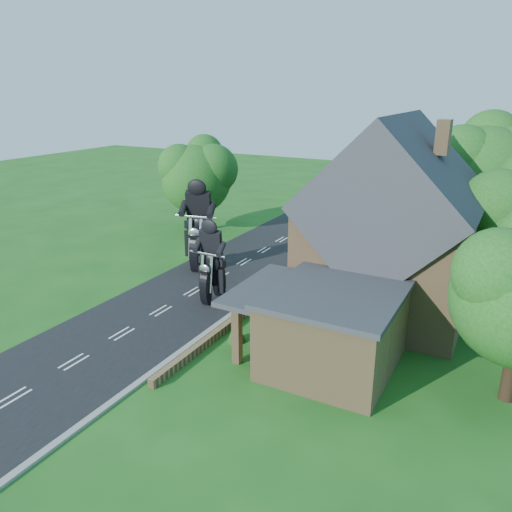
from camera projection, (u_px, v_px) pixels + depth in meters
The scene contains 17 objects.
ground at pixel (161, 311), 26.80m from camera, with size 120.00×120.00×0.00m, color #195317.
road at pixel (161, 311), 26.79m from camera, with size 7.00×80.00×0.02m, color black.
kerb at pixel (218, 324), 25.13m from camera, with size 0.30×80.00×0.12m, color gray.
garden_wall at pixel (274, 291), 28.96m from camera, with size 0.30×22.00×0.40m, color olive.
house at pixel (391, 232), 25.67m from camera, with size 9.54×8.64×10.24m.
annex at pixel (331, 327), 21.11m from camera, with size 7.05×5.94×3.44m.
tree_behind_house at pixel (491, 173), 31.85m from camera, with size 7.81×7.20×10.08m.
tree_behind_left at pixel (399, 171), 35.54m from camera, with size 6.94×6.40×9.16m.
tree_far_road at pixel (201, 173), 40.09m from camera, with size 6.08×5.60×7.84m.
shrub_a at pixel (236, 331), 23.40m from camera, with size 0.90×0.90×1.10m, color #153912.
shrub_b at pixel (261, 311), 25.48m from camera, with size 0.90×0.90×1.10m, color #153912.
shrub_c at pixel (282, 294), 27.56m from camera, with size 0.90×0.90×1.10m, color #153912.
shrub_d at pixel (316, 267), 31.73m from camera, with size 0.90×0.90×1.10m, color #153912.
shrub_e at pixel (330, 256), 33.81m from camera, with size 0.90×0.90×1.10m, color #153912.
shrub_f at pixel (342, 246), 35.89m from camera, with size 0.90×0.90×1.10m, color #153912.
motorcycle_lead at pixel (213, 289), 27.84m from camera, with size 0.39×1.53×1.43m, color black, non-canonical shape.
motorcycle_follow at pixel (201, 255), 32.88m from camera, with size 0.49×1.92×1.79m, color black, non-canonical shape.
Camera 1 is at (16.13, -19.05, 11.39)m, focal length 35.00 mm.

